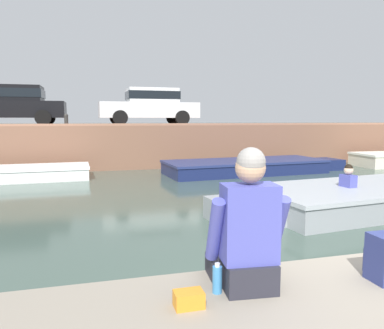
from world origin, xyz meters
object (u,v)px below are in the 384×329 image
car_left_inner_white (150,105)px  motorboat_passing (367,197)px  person_seated_left (247,234)px  boat_moored_central_navy (252,166)px  car_leftmost_black (12,104)px  boat_moored_west_white (7,174)px  bottle_drink (217,279)px  mooring_bollard_mid (66,119)px

car_left_inner_white → motorboat_passing: bearing=-70.7°
motorboat_passing → person_seated_left: 6.59m
boat_moored_central_navy → car_leftmost_black: car_leftmost_black is taller
boat_moored_central_navy → person_seated_left: person_seated_left is taller
boat_moored_west_white → boat_moored_central_navy: 8.21m
person_seated_left → bottle_drink: (-0.22, -0.04, -0.28)m
motorboat_passing → car_left_inner_white: bearing=109.3°
motorboat_passing → person_seated_left: size_ratio=7.15×
boat_moored_west_white → motorboat_passing: (8.39, -6.06, 0.04)m
boat_moored_central_navy → car_leftmost_black: 9.62m
boat_moored_west_white → bottle_drink: size_ratio=26.96×
car_left_inner_white → mooring_bollard_mid: car_left_inner_white is taller
car_left_inner_white → boat_moored_west_white: bearing=-146.5°
boat_moored_west_white → mooring_bollard_mid: mooring_bollard_mid is taller
car_leftmost_black → mooring_bollard_mid: car_leftmost_black is taller
boat_moored_west_white → person_seated_left: size_ratio=5.70×
car_left_inner_white → person_seated_left: bearing=-96.0°
boat_moored_west_white → mooring_bollard_mid: size_ratio=12.36×
boat_moored_west_white → car_left_inner_white: 6.52m
car_left_inner_white → bottle_drink: bearing=-96.9°
mooring_bollard_mid → car_leftmost_black: bearing=142.3°
boat_moored_west_white → mooring_bollard_mid: bearing=45.3°
motorboat_passing → person_seated_left: (-4.77, -4.46, 0.90)m
mooring_bollard_mid → person_seated_left: mooring_bollard_mid is taller
motorboat_passing → car_left_inner_white: car_left_inner_white is taller
boat_moored_central_navy → mooring_bollard_mid: mooring_bollard_mid is taller
mooring_bollard_mid → bottle_drink: bearing=-82.4°
car_leftmost_black → boat_moored_central_navy: bearing=-23.8°
boat_moored_central_navy → person_seated_left: size_ratio=7.24×
person_seated_left → bottle_drink: bearing=-170.4°
boat_moored_central_navy → mooring_bollard_mid: bearing=161.5°
motorboat_passing → person_seated_left: bearing=-137.0°
boat_moored_central_navy → motorboat_passing: motorboat_passing is taller
car_leftmost_black → motorboat_passing: bearing=-47.2°
car_leftmost_black → car_left_inner_white: (5.42, 0.00, 0.00)m
boat_moored_west_white → mooring_bollard_mid: (1.74, 1.76, 1.72)m
person_seated_left → car_left_inner_white: bearing=84.0°
car_leftmost_black → person_seated_left: (3.96, -13.89, -1.37)m
motorboat_passing → mooring_bollard_mid: (-6.65, 7.82, 1.67)m
car_left_inner_white → boat_moored_central_navy: bearing=-50.4°
boat_moored_central_navy → bottle_drink: 11.26m
car_leftmost_black → car_left_inner_white: size_ratio=0.98×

